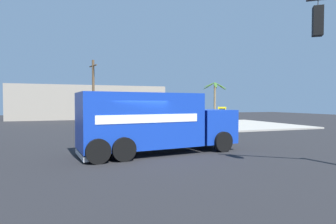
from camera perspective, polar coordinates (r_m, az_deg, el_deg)
ground_plane at (r=12.79m, az=-6.76°, el=-8.94°), size 100.00×100.00×0.00m
sidewalk_corner_far at (r=30.19m, az=12.83°, el=-2.62°), size 12.57×12.57×0.14m
delivery_truck at (r=13.10m, az=-2.84°, el=-2.12°), size 7.87×3.61×2.86m
vending_machine_red at (r=31.56m, az=11.24°, el=-0.61°), size 1.15×1.09×1.85m
palm_tree_far at (r=34.64m, az=9.80°, el=3.72°), size 3.23×3.07×4.91m
utility_pole at (r=34.46m, az=-15.37°, el=4.38°), size 0.77×2.14×7.66m
building_backdrop at (r=43.96m, az=-15.93°, el=1.94°), size 22.50×6.00×5.05m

